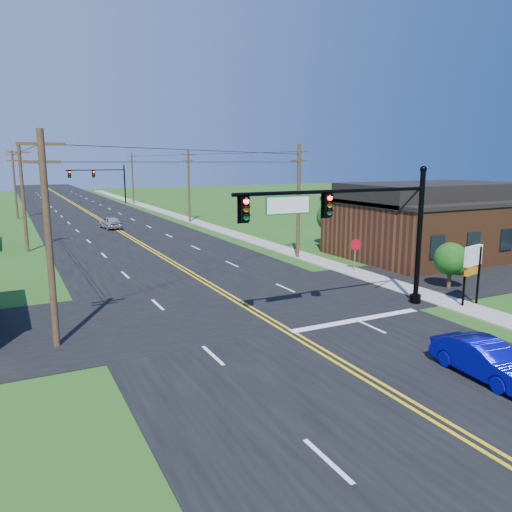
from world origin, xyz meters
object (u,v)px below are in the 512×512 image
signal_mast_main (353,222)px  signal_mast_far (100,178)px  blue_car (485,360)px  stop_sign (355,248)px

signal_mast_main → signal_mast_far: bearing=89.9°
signal_mast_far → blue_car: size_ratio=2.65×
stop_sign → signal_mast_far: bearing=107.1°
signal_mast_main → stop_sign: (6.48, 7.94, -3.06)m
signal_mast_main → stop_sign: 10.70m
signal_mast_main → signal_mast_far: 72.00m
signal_mast_far → blue_car: 80.41m
signal_mast_far → stop_sign: 64.44m
signal_mast_far → stop_sign: signal_mast_far is taller
signal_mast_main → signal_mast_far: same height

